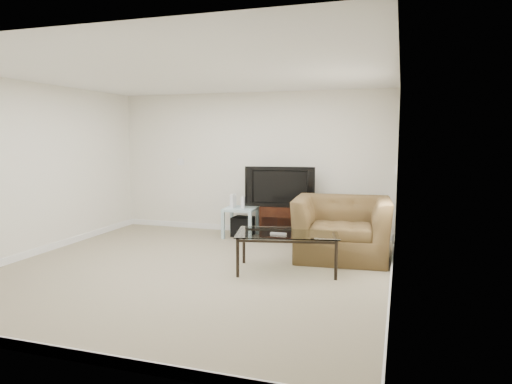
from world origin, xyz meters
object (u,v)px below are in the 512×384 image
(subwoofer, at_px, (243,226))
(recliner, at_px, (342,218))
(television, at_px, (280,186))
(side_table, at_px, (241,222))
(tv_stand, at_px, (281,221))
(coffee_table, at_px, (287,252))

(subwoofer, height_order, recliner, recliner)
(television, xyz_separation_m, recliner, (1.18, -1.05, -0.30))
(television, relative_size, side_table, 2.08)
(television, height_order, subwoofer, television)
(subwoofer, bearing_deg, recliner, -25.81)
(tv_stand, relative_size, side_table, 1.23)
(subwoofer, bearing_deg, tv_stand, 18.45)
(tv_stand, bearing_deg, side_table, -164.24)
(tv_stand, distance_m, side_table, 0.69)
(side_table, bearing_deg, coffee_table, -54.13)
(television, distance_m, coffee_table, 2.11)
(television, height_order, coffee_table, television)
(television, height_order, side_table, television)
(subwoofer, bearing_deg, television, 16.13)
(recliner, bearing_deg, subwoofer, 149.82)
(tv_stand, bearing_deg, coffee_table, -76.73)
(side_table, height_order, subwoofer, side_table)
(television, relative_size, recliner, 0.83)
(subwoofer, relative_size, coffee_table, 0.26)
(tv_stand, height_order, coffee_table, tv_stand)
(side_table, xyz_separation_m, subwoofer, (0.03, 0.02, -0.07))
(subwoofer, height_order, coffee_table, coffee_table)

